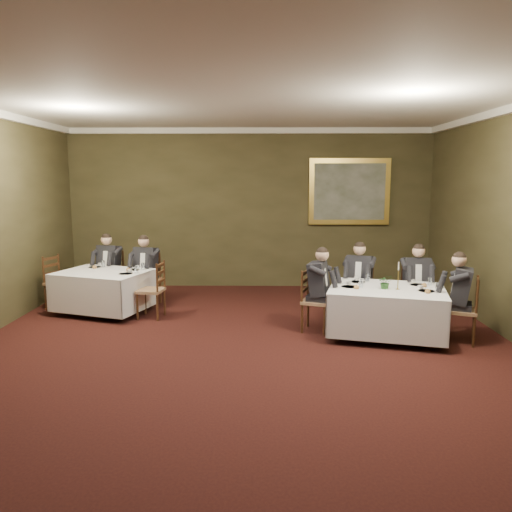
{
  "coord_description": "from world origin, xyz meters",
  "views": [
    {
      "loc": [
        0.26,
        -6.11,
        2.43
      ],
      "look_at": [
        0.17,
        2.05,
        1.15
      ],
      "focal_mm": 35.0,
      "sensor_mm": 36.0,
      "label": 1
    }
  ],
  "objects_px": {
    "diner_main_endleft": "(316,300)",
    "diner_sec_backright": "(147,278)",
    "chair_main_endright": "(462,324)",
    "diner_main_endright": "(462,309)",
    "centerpiece": "(385,281)",
    "diner_main_backleft": "(359,290)",
    "chair_main_backright": "(414,306)",
    "chair_main_backleft": "(359,303)",
    "chair_sec_backright": "(148,290)",
    "table_second": "(104,288)",
    "chair_sec_backleft": "(111,287)",
    "candlestick": "(398,279)",
    "chair_sec_endright": "(152,302)",
    "painting": "(349,192)",
    "table_main": "(386,308)",
    "chair_sec_endleft": "(60,293)",
    "diner_sec_backleft": "(110,276)",
    "chair_main_endleft": "(315,313)",
    "diner_main_backright": "(415,293)"
  },
  "relations": [
    {
      "from": "chair_sec_endright",
      "to": "painting",
      "type": "height_order",
      "value": "painting"
    },
    {
      "from": "chair_sec_endleft",
      "to": "painting",
      "type": "height_order",
      "value": "painting"
    },
    {
      "from": "chair_main_backleft",
      "to": "chair_sec_backleft",
      "type": "distance_m",
      "value": 4.85
    },
    {
      "from": "chair_main_backleft",
      "to": "chair_main_endleft",
      "type": "xyz_separation_m",
      "value": [
        -0.83,
        -0.7,
        0.0
      ]
    },
    {
      "from": "table_main",
      "to": "chair_sec_endright",
      "type": "distance_m",
      "value": 3.98
    },
    {
      "from": "diner_main_backleft",
      "to": "diner_main_endleft",
      "type": "distance_m",
      "value": 1.07
    },
    {
      "from": "chair_sec_backleft",
      "to": "diner_sec_backright",
      "type": "xyz_separation_m",
      "value": [
        0.79,
        -0.28,
        0.23
      ]
    },
    {
      "from": "table_main",
      "to": "diner_main_endright",
      "type": "distance_m",
      "value": 1.09
    },
    {
      "from": "candlestick",
      "to": "table_main",
      "type": "bearing_deg",
      "value": 147.08
    },
    {
      "from": "chair_sec_endleft",
      "to": "painting",
      "type": "xyz_separation_m",
      "value": [
        5.71,
        1.94,
        1.85
      ]
    },
    {
      "from": "diner_main_backleft",
      "to": "chair_main_backleft",
      "type": "bearing_deg",
      "value": -90.0
    },
    {
      "from": "diner_sec_backleft",
      "to": "centerpiece",
      "type": "bearing_deg",
      "value": 169.37
    },
    {
      "from": "diner_main_endleft",
      "to": "diner_main_endright",
      "type": "relative_size",
      "value": 1.0
    },
    {
      "from": "chair_main_endright",
      "to": "diner_main_endright",
      "type": "relative_size",
      "value": 0.74
    },
    {
      "from": "chair_sec_backleft",
      "to": "chair_sec_endleft",
      "type": "height_order",
      "value": "same"
    },
    {
      "from": "diner_main_endleft",
      "to": "chair_sec_endright",
      "type": "distance_m",
      "value": 2.9
    },
    {
      "from": "diner_sec_backright",
      "to": "chair_sec_endleft",
      "type": "xyz_separation_m",
      "value": [
        -1.58,
        -0.3,
        -0.23
      ]
    },
    {
      "from": "chair_sec_endleft",
      "to": "chair_sec_backleft",
      "type": "bearing_deg",
      "value": 148.3
    },
    {
      "from": "table_main",
      "to": "candlestick",
      "type": "distance_m",
      "value": 0.5
    },
    {
      "from": "diner_main_endleft",
      "to": "chair_sec_backright",
      "type": "distance_m",
      "value": 3.52
    },
    {
      "from": "table_second",
      "to": "candlestick",
      "type": "height_order",
      "value": "candlestick"
    },
    {
      "from": "diner_main_endleft",
      "to": "diner_sec_backright",
      "type": "xyz_separation_m",
      "value": [
        -3.09,
        1.66,
        0.0
      ]
    },
    {
      "from": "diner_main_backleft",
      "to": "diner_main_backright",
      "type": "height_order",
      "value": "same"
    },
    {
      "from": "centerpiece",
      "to": "chair_main_backleft",
      "type": "bearing_deg",
      "value": 100.35
    },
    {
      "from": "chair_main_endleft",
      "to": "chair_main_backleft",
      "type": "bearing_deg",
      "value": 149.64
    },
    {
      "from": "painting",
      "to": "diner_main_backleft",
      "type": "bearing_deg",
      "value": -95.15
    },
    {
      "from": "chair_main_backleft",
      "to": "chair_sec_backright",
      "type": "relative_size",
      "value": 1.0
    },
    {
      "from": "chair_main_endleft",
      "to": "diner_sec_backright",
      "type": "bearing_deg",
      "value": -99.02
    },
    {
      "from": "table_second",
      "to": "diner_sec_backright",
      "type": "distance_m",
      "value": 0.89
    },
    {
      "from": "chair_sec_backleft",
      "to": "candlestick",
      "type": "relative_size",
      "value": 2.29
    },
    {
      "from": "chair_main_endright",
      "to": "diner_main_backright",
      "type": "bearing_deg",
      "value": 43.81
    },
    {
      "from": "table_main",
      "to": "diner_main_backleft",
      "type": "height_order",
      "value": "diner_main_backleft"
    },
    {
      "from": "diner_sec_backleft",
      "to": "chair_sec_endleft",
      "type": "distance_m",
      "value": 1.0
    },
    {
      "from": "chair_sec_backright",
      "to": "chair_main_backleft",
      "type": "bearing_deg",
      "value": -179.69
    },
    {
      "from": "table_main",
      "to": "candlestick",
      "type": "relative_size",
      "value": 4.59
    },
    {
      "from": "chair_main_endright",
      "to": "candlestick",
      "type": "relative_size",
      "value": 2.29
    },
    {
      "from": "diner_main_backleft",
      "to": "chair_main_backright",
      "type": "height_order",
      "value": "diner_main_backleft"
    },
    {
      "from": "chair_sec_endleft",
      "to": "chair_main_endright",
      "type": "bearing_deg",
      "value": 96.53
    },
    {
      "from": "chair_main_endleft",
      "to": "candlestick",
      "type": "height_order",
      "value": "candlestick"
    },
    {
      "from": "table_second",
      "to": "chair_main_endright",
      "type": "distance_m",
      "value": 6.06
    },
    {
      "from": "centerpiece",
      "to": "painting",
      "type": "xyz_separation_m",
      "value": [
        0.04,
        3.61,
        1.25
      ]
    },
    {
      "from": "chair_main_endleft",
      "to": "chair_sec_endright",
      "type": "bearing_deg",
      "value": -85.46
    },
    {
      "from": "chair_sec_backright",
      "to": "table_second",
      "type": "bearing_deg",
      "value": 58.16
    },
    {
      "from": "chair_main_backright",
      "to": "painting",
      "type": "height_order",
      "value": "painting"
    },
    {
      "from": "diner_main_endright",
      "to": "table_second",
      "type": "bearing_deg",
      "value": 97.19
    },
    {
      "from": "painting",
      "to": "candlestick",
      "type": "bearing_deg",
      "value": -87.87
    },
    {
      "from": "table_main",
      "to": "chair_main_backleft",
      "type": "relative_size",
      "value": 2.0
    },
    {
      "from": "diner_main_endleft",
      "to": "centerpiece",
      "type": "bearing_deg",
      "value": 92.04
    },
    {
      "from": "chair_main_backleft",
      "to": "chair_sec_backright",
      "type": "xyz_separation_m",
      "value": [
        -3.9,
        0.97,
        0.0
      ]
    },
    {
      "from": "centerpiece",
      "to": "chair_main_endright",
      "type": "bearing_deg",
      "value": -11.45
    }
  ]
}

